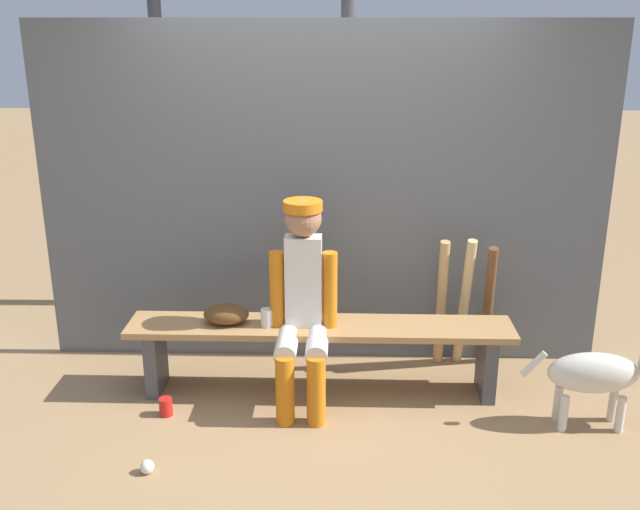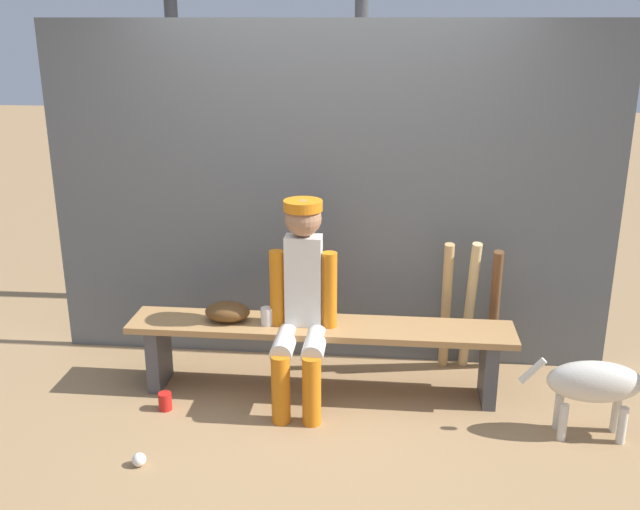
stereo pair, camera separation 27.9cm
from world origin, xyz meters
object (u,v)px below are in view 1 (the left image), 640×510
dugout_bench (320,340)px  cup_on_bench (267,318)px  bat_wood_natural (464,303)px  bat_wood_dark (488,307)px  player_seated (303,299)px  baseball (147,467)px  baseball_glove (226,314)px  bat_wood_tan (441,304)px  cup_on_ground (166,407)px  dog (603,374)px

dugout_bench → cup_on_bench: size_ratio=21.60×
bat_wood_natural → bat_wood_dark: bearing=-1.2°
player_seated → baseball: size_ratio=16.88×
bat_wood_natural → cup_on_bench: (-1.27, -0.42, 0.06)m
baseball_glove → bat_wood_natural: size_ratio=0.30×
cup_on_bench → bat_wood_tan: bearing=20.6°
player_seated → cup_on_bench: bearing=162.1°
bat_wood_tan → bat_wood_natural: size_ratio=0.98×
bat_wood_dark → cup_on_ground: (-2.01, -0.70, -0.38)m
dugout_bench → player_seated: bearing=-133.2°
baseball_glove → bat_wood_tan: (1.37, 0.38, -0.07)m
cup_on_ground → cup_on_bench: cup_on_bench is taller
dugout_bench → baseball: size_ratio=32.11×
bat_wood_tan → cup_on_bench: bat_wood_tan is taller
bat_wood_dark → cup_on_ground: 2.17m
cup_on_ground → baseball_glove: bearing=43.4°
baseball_glove → cup_on_ground: baseball_glove is taller
baseball → cup_on_ground: size_ratio=0.67×
baseball_glove → cup_on_ground: bearing=-136.6°
bat_wood_natural → cup_on_ground: bearing=-159.3°
baseball → baseball_glove: bearing=71.7°
baseball_glove → cup_on_bench: bearing=-7.8°
bat_wood_natural → baseball: bat_wood_natural is taller
player_seated → cup_on_bench: size_ratio=11.36×
dugout_bench → bat_wood_tan: size_ratio=2.60×
player_seated → dugout_bench: bearing=46.8°
baseball_glove → bat_wood_dark: size_ratio=0.32×
player_seated → bat_wood_dark: size_ratio=1.41×
player_seated → dog: (1.72, -0.24, -0.34)m
baseball_glove → bat_wood_dark: 1.73m
bat_wood_dark → baseball: size_ratio=11.96×
player_seated → bat_wood_tan: player_seated is taller
bat_wood_tan → baseball: bearing=-142.6°
bat_wood_tan → dog: bat_wood_tan is taller
dugout_bench → baseball_glove: 0.60m
player_seated → cup_on_ground: size_ratio=11.36×
bat_wood_natural → cup_on_ground: 2.02m
cup_on_bench → dog: bearing=-9.2°
bat_wood_tan → bat_wood_dark: size_ratio=1.03×
player_seated → bat_wood_tan: bearing=28.8°
bat_wood_tan → baseball: size_ratio=12.35×
bat_wood_dark → dog: bearing=-54.7°
baseball_glove → bat_wood_natural: 1.57m
bat_wood_tan → cup_on_ground: bat_wood_tan is taller
cup_on_ground → dog: size_ratio=0.13×
dugout_bench → cup_on_ground: (-0.91, -0.31, -0.30)m
bat_wood_tan → baseball: 2.14m
bat_wood_tan → dog: (0.83, -0.73, -0.12)m
dugout_bench → bat_wood_dark: bearing=19.1°
bat_wood_dark → cup_on_bench: bearing=-163.7°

